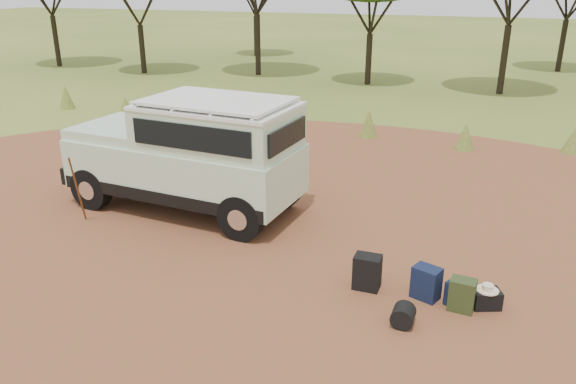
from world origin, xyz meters
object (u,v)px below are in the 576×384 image
(backpack_navy, at_px, (426,283))
(duffel_navy, at_px, (459,295))
(safari_vehicle, at_px, (191,157))
(hard_case, at_px, (486,299))
(backpack_olive, at_px, (462,295))
(walking_staff, at_px, (78,190))
(backpack_black, at_px, (367,272))

(backpack_navy, xyz_separation_m, duffel_navy, (0.51, -0.08, -0.07))
(safari_vehicle, distance_m, hard_case, 6.65)
(backpack_olive, bearing_deg, backpack_navy, 169.96)
(safari_vehicle, height_order, walking_staff, safari_vehicle)
(walking_staff, distance_m, hard_case, 8.09)
(backpack_black, bearing_deg, backpack_navy, 1.46)
(safari_vehicle, height_order, hard_case, safari_vehicle)
(walking_staff, relative_size, hard_case, 3.80)
(backpack_navy, xyz_separation_m, hard_case, (0.92, 0.04, -0.12))
(hard_case, bearing_deg, backpack_olive, -171.72)
(walking_staff, bearing_deg, hard_case, -27.06)
(hard_case, bearing_deg, backpack_black, 159.57)
(safari_vehicle, xyz_separation_m, backpack_navy, (5.31, -2.07, -0.95))
(backpack_navy, height_order, backpack_olive, backpack_navy)
(safari_vehicle, relative_size, backpack_black, 9.07)
(backpack_navy, height_order, hard_case, backpack_navy)
(backpack_black, xyz_separation_m, hard_case, (1.88, 0.05, -0.15))
(duffel_navy, bearing_deg, backpack_olive, -29.70)
(backpack_black, relative_size, backpack_navy, 1.08)
(safari_vehicle, bearing_deg, duffel_navy, -14.93)
(backpack_black, xyz_separation_m, duffel_navy, (1.47, -0.07, -0.09))
(safari_vehicle, relative_size, duffel_navy, 13.12)
(safari_vehicle, relative_size, hard_case, 12.65)
(duffel_navy, relative_size, hard_case, 0.96)
(backpack_black, bearing_deg, duffel_navy, -2.05)
(backpack_olive, xyz_separation_m, duffel_navy, (-0.05, 0.09, -0.06))
(walking_staff, height_order, backpack_olive, walking_staff)
(backpack_black, xyz_separation_m, backpack_navy, (0.96, 0.01, -0.02))
(backpack_olive, bearing_deg, hard_case, 37.02)
(walking_staff, distance_m, backpack_navy, 7.16)
(backpack_olive, bearing_deg, safari_vehicle, 165.91)
(backpack_navy, height_order, duffel_navy, backpack_navy)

